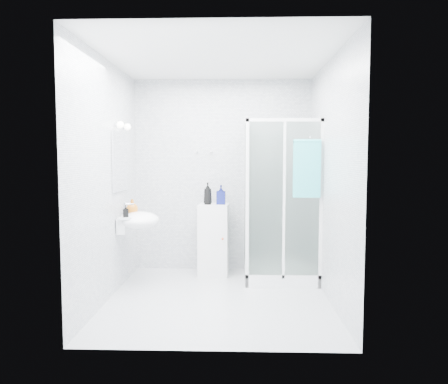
{
  "coord_description": "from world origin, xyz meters",
  "views": [
    {
      "loc": [
        0.21,
        -4.68,
        1.55
      ],
      "look_at": [
        0.05,
        0.35,
        1.15
      ],
      "focal_mm": 35.0,
      "sensor_mm": 36.0,
      "label": 1
    }
  ],
  "objects_px": {
    "shower_enclosure": "(274,245)",
    "hand_towel": "(307,167)",
    "shampoo_bottle_a": "(208,193)",
    "shampoo_bottle_b": "(221,195)",
    "soap_dispenser_orange": "(132,207)",
    "wall_basin": "(138,221)",
    "soap_dispenser_black": "(126,211)",
    "storage_cabinet": "(214,239)"
  },
  "relations": [
    {
      "from": "shampoo_bottle_b",
      "to": "wall_basin",
      "type": "bearing_deg",
      "value": -150.39
    },
    {
      "from": "storage_cabinet",
      "to": "hand_towel",
      "type": "bearing_deg",
      "value": -27.03
    },
    {
      "from": "shower_enclosure",
      "to": "soap_dispenser_black",
      "type": "height_order",
      "value": "shower_enclosure"
    },
    {
      "from": "wall_basin",
      "to": "hand_towel",
      "type": "distance_m",
      "value": 2.09
    },
    {
      "from": "wall_basin",
      "to": "shampoo_bottle_a",
      "type": "xyz_separation_m",
      "value": [
        0.8,
        0.53,
        0.28
      ]
    },
    {
      "from": "shampoo_bottle_b",
      "to": "hand_towel",
      "type": "bearing_deg",
      "value": -32.23
    },
    {
      "from": "shampoo_bottle_a",
      "to": "soap_dispenser_orange",
      "type": "bearing_deg",
      "value": -155.1
    },
    {
      "from": "shampoo_bottle_a",
      "to": "shampoo_bottle_b",
      "type": "height_order",
      "value": "shampoo_bottle_a"
    },
    {
      "from": "shampoo_bottle_b",
      "to": "soap_dispenser_orange",
      "type": "distance_m",
      "value": 1.16
    },
    {
      "from": "shampoo_bottle_b",
      "to": "soap_dispenser_orange",
      "type": "bearing_deg",
      "value": -157.47
    },
    {
      "from": "shampoo_bottle_a",
      "to": "shampoo_bottle_b",
      "type": "bearing_deg",
      "value": 8.94
    },
    {
      "from": "storage_cabinet",
      "to": "shampoo_bottle_b",
      "type": "height_order",
      "value": "shampoo_bottle_b"
    },
    {
      "from": "hand_towel",
      "to": "shampoo_bottle_a",
      "type": "distance_m",
      "value": 1.38
    },
    {
      "from": "shampoo_bottle_a",
      "to": "wall_basin",
      "type": "bearing_deg",
      "value": -146.73
    },
    {
      "from": "storage_cabinet",
      "to": "hand_towel",
      "type": "height_order",
      "value": "hand_towel"
    },
    {
      "from": "shower_enclosure",
      "to": "wall_basin",
      "type": "relative_size",
      "value": 3.57
    },
    {
      "from": "soap_dispenser_orange",
      "to": "soap_dispenser_black",
      "type": "bearing_deg",
      "value": -91.58
    },
    {
      "from": "shower_enclosure",
      "to": "shampoo_bottle_b",
      "type": "height_order",
      "value": "shower_enclosure"
    },
    {
      "from": "wall_basin",
      "to": "shampoo_bottle_b",
      "type": "bearing_deg",
      "value": 29.61
    },
    {
      "from": "shower_enclosure",
      "to": "shampoo_bottle_a",
      "type": "xyz_separation_m",
      "value": [
        -0.85,
        0.21,
        0.63
      ]
    },
    {
      "from": "storage_cabinet",
      "to": "shampoo_bottle_b",
      "type": "distance_m",
      "value": 0.6
    },
    {
      "from": "soap_dispenser_orange",
      "to": "shampoo_bottle_a",
      "type": "bearing_deg",
      "value": 24.9
    },
    {
      "from": "storage_cabinet",
      "to": "shampoo_bottle_b",
      "type": "xyz_separation_m",
      "value": [
        0.1,
        0.0,
        0.6
      ]
    },
    {
      "from": "wall_basin",
      "to": "soap_dispenser_black",
      "type": "height_order",
      "value": "wall_basin"
    },
    {
      "from": "storage_cabinet",
      "to": "shampoo_bottle_b",
      "type": "relative_size",
      "value": 3.67
    },
    {
      "from": "shower_enclosure",
      "to": "hand_towel",
      "type": "relative_size",
      "value": 2.99
    },
    {
      "from": "storage_cabinet",
      "to": "soap_dispenser_black",
      "type": "xyz_separation_m",
      "value": [
        -0.98,
        -0.72,
        0.46
      ]
    },
    {
      "from": "hand_towel",
      "to": "shampoo_bottle_a",
      "type": "bearing_deg",
      "value": 152.68
    },
    {
      "from": "hand_towel",
      "to": "shampoo_bottle_a",
      "type": "xyz_separation_m",
      "value": [
        -1.19,
        0.61,
        -0.36
      ]
    },
    {
      "from": "soap_dispenser_black",
      "to": "wall_basin",
      "type": "bearing_deg",
      "value": 59.59
    },
    {
      "from": "shower_enclosure",
      "to": "shampoo_bottle_a",
      "type": "bearing_deg",
      "value": 166.07
    },
    {
      "from": "hand_towel",
      "to": "shampoo_bottle_a",
      "type": "relative_size",
      "value": 2.32
    },
    {
      "from": "soap_dispenser_black",
      "to": "shampoo_bottle_b",
      "type": "bearing_deg",
      "value": 33.93
    },
    {
      "from": "shower_enclosure",
      "to": "hand_towel",
      "type": "height_order",
      "value": "shower_enclosure"
    },
    {
      "from": "wall_basin",
      "to": "storage_cabinet",
      "type": "relative_size",
      "value": 0.6
    },
    {
      "from": "wall_basin",
      "to": "shampoo_bottle_a",
      "type": "height_order",
      "value": "shampoo_bottle_a"
    },
    {
      "from": "storage_cabinet",
      "to": "hand_towel",
      "type": "xyz_separation_m",
      "value": [
        1.11,
        -0.64,
        0.97
      ]
    },
    {
      "from": "hand_towel",
      "to": "shampoo_bottle_b",
      "type": "relative_size",
      "value": 2.62
    },
    {
      "from": "soap_dispenser_orange",
      "to": "storage_cabinet",
      "type": "bearing_deg",
      "value": 24.5
    },
    {
      "from": "soap_dispenser_orange",
      "to": "soap_dispenser_black",
      "type": "relative_size",
      "value": 1.31
    },
    {
      "from": "shower_enclosure",
      "to": "wall_basin",
      "type": "xyz_separation_m",
      "value": [
        -1.66,
        -0.32,
        0.35
      ]
    },
    {
      "from": "storage_cabinet",
      "to": "wall_basin",
      "type": "bearing_deg",
      "value": -144.87
    }
  ]
}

